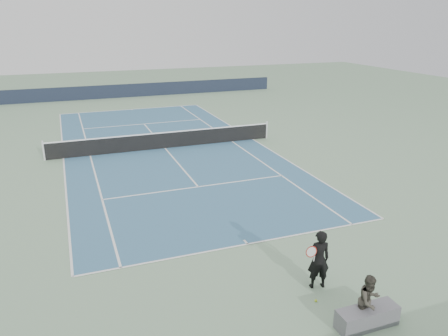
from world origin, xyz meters
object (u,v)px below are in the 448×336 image
object	(u,v)px
tennis_net	(165,140)
tennis_player	(319,259)
tennis_ball	(316,301)
spectator_bench	(368,309)

from	to	relation	value
tennis_net	tennis_player	xyz separation A→B (m)	(0.85, -14.74, 0.36)
tennis_net	tennis_ball	bearing A→B (deg)	-88.25
tennis_net	spectator_bench	xyz separation A→B (m)	(1.10, -16.57, -0.01)
tennis_ball	spectator_bench	xyz separation A→B (m)	(0.64, -1.24, 0.46)
tennis_net	tennis_ball	size ratio (longest dim) A/B	177.24
spectator_bench	tennis_player	bearing A→B (deg)	97.83
tennis_player	spectator_bench	distance (m)	1.89
tennis_player	tennis_ball	distance (m)	1.08
tennis_player	spectator_bench	world-z (taller)	tennis_player
tennis_ball	spectator_bench	bearing A→B (deg)	-62.97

